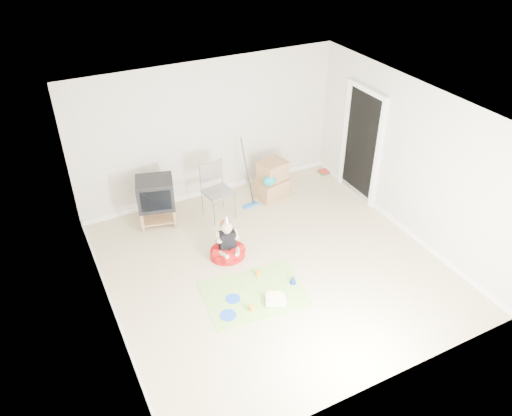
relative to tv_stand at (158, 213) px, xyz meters
name	(u,v)px	position (x,y,z in m)	size (l,w,h in m)	color
ground	(273,266)	(1.26, -1.92, -0.23)	(5.00, 5.00, 0.00)	beige
doorway_recess	(362,146)	(3.74, -0.72, 0.79)	(0.02, 0.90, 2.05)	black
tv_stand	(158,213)	(0.00, 0.00, 0.00)	(0.69, 0.52, 0.38)	#986944
crt_tv	(155,193)	(0.00, 0.00, 0.42)	(0.62, 0.51, 0.53)	black
folding_chair	(218,192)	(1.05, -0.24, 0.28)	(0.53, 0.51, 1.05)	gray
cardboard_boxes	(272,181)	(2.22, -0.08, 0.11)	(0.65, 0.56, 0.72)	#A3784F
floor_mop	(251,194)	(1.71, -0.20, 0.03)	(0.33, 0.42, 1.26)	blue
book_pile	(324,172)	(3.62, 0.23, -0.21)	(0.20, 0.24, 0.05)	#26743C
seated_woman	(228,248)	(0.72, -1.38, -0.06)	(0.63, 0.63, 0.81)	#B51011
party_mat	(254,294)	(0.71, -2.34, -0.23)	(1.48, 1.07, 0.01)	#E53088
birthday_cake	(276,300)	(0.90, -2.64, -0.19)	(0.36, 0.33, 0.14)	white
blue_plate_near	(233,299)	(0.38, -2.31, -0.22)	(0.21, 0.21, 0.01)	blue
blue_plate_far	(228,315)	(0.18, -2.57, -0.22)	(0.23, 0.23, 0.01)	blue
orange_cup_near	(258,273)	(0.94, -2.01, -0.18)	(0.08, 0.08, 0.09)	orange
orange_cup_far	(252,308)	(0.53, -2.63, -0.18)	(0.08, 0.08, 0.09)	orange
blue_party_hat	(293,279)	(1.33, -2.40, -0.15)	(0.11, 0.11, 0.15)	#1A32BC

